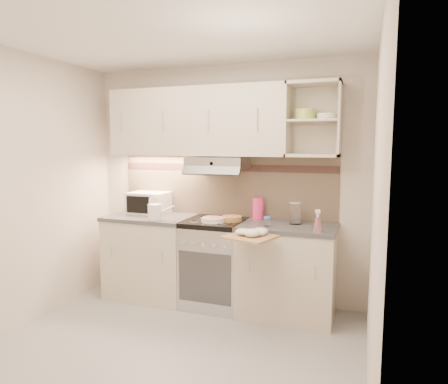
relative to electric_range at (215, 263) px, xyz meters
The scene contains 17 objects.
ground 1.19m from the electric_range, 90.00° to the right, with size 3.00×3.00×0.00m, color gray.
room_shell 1.39m from the electric_range, 89.81° to the right, with size 3.04×2.84×2.52m.
base_cabinet_left 0.75m from the electric_range, behind, with size 0.90×0.60×0.86m, color beige.
worktop_left 0.86m from the electric_range, behind, with size 0.92×0.62×0.04m, color #47474C.
base_cabinet_right 0.75m from the electric_range, ahead, with size 0.90×0.60×0.86m, color beige.
worktop_right 0.86m from the electric_range, ahead, with size 0.92×0.62×0.04m, color #47474C.
electric_range is the anchor object (origin of this frame).
microwave 1.02m from the electric_range, behind, with size 0.42×0.32×0.24m.
watering_can 0.81m from the electric_range, 161.69° to the right, with size 0.29×0.15×0.25m.
plate_stack 0.48m from the electric_range, 79.54° to the right, with size 0.23×0.23×0.05m.
bread_loaf 0.51m from the electric_range, ahead, with size 0.20×0.20×0.05m, color olive.
pink_pitcher 0.72m from the electric_range, 26.50° to the left, with size 0.12×0.11×0.22m.
glass_jar 0.99m from the electric_range, ahead, with size 0.12×0.12×0.22m.
spice_jar 0.77m from the electric_range, 13.00° to the right, with size 0.06×0.06×0.09m.
spray_bottle 1.20m from the electric_range, 11.81° to the right, with size 0.08×0.08×0.21m.
cutting_board 0.83m from the electric_range, 43.93° to the right, with size 0.39×0.35×0.02m, color tan.
dish_towel 0.83m from the electric_range, 41.60° to the right, with size 0.26×0.22×0.07m, color white, non-canonical shape.
Camera 1 is at (1.43, -2.65, 1.67)m, focal length 32.00 mm.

